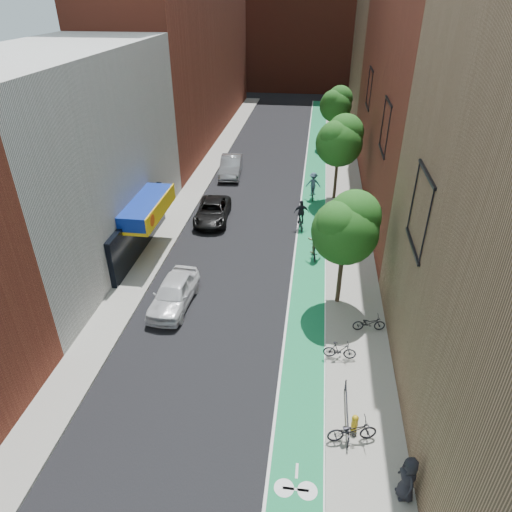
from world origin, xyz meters
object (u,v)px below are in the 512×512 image
at_px(parked_car_white, 174,293).
at_px(fire_hydrant, 355,422).
at_px(cyclist_lane_far, 313,187).
at_px(pedestrian, 408,478).
at_px(parked_car_black, 212,211).
at_px(cyclist_lane_mid, 301,218).
at_px(parked_car_silver, 231,166).
at_px(cyclist_lane_near, 315,244).

relative_size(parked_car_white, fire_hydrant, 5.96).
relative_size(cyclist_lane_far, pedestrian, 1.18).
xyz_separation_m(parked_car_black, cyclist_lane_mid, (6.46, -0.48, 0.13)).
distance_m(parked_car_silver, cyclist_lane_far, 8.61).
distance_m(parked_car_white, parked_car_silver, 19.70).
relative_size(cyclist_lane_mid, cyclist_lane_far, 0.98).
bearing_deg(fire_hydrant, cyclist_lane_far, 95.59).
distance_m(parked_car_white, pedestrian, 14.26).
distance_m(parked_car_black, fire_hydrant, 19.77).
height_order(cyclist_lane_near, cyclist_lane_far, cyclist_lane_near).
bearing_deg(cyclist_lane_near, cyclist_lane_far, -93.98).
xyz_separation_m(cyclist_lane_mid, pedestrian, (4.40, -19.38, 0.24)).
bearing_deg(parked_car_white, parked_car_silver, 93.85).
height_order(parked_car_black, cyclist_lane_near, cyclist_lane_near).
xyz_separation_m(parked_car_black, cyclist_lane_near, (7.49, -4.43, 0.31)).
bearing_deg(parked_car_white, parked_car_black, 93.37).
bearing_deg(parked_car_white, cyclist_lane_mid, 60.10).
bearing_deg(cyclist_lane_near, parked_car_white, 33.21).
xyz_separation_m(parked_car_black, parked_car_silver, (-0.32, 9.27, 0.14)).
bearing_deg(parked_car_silver, parked_car_black, -93.05).
relative_size(pedestrian, fire_hydrant, 2.38).
relative_size(parked_car_black, parked_car_silver, 0.98).
relative_size(parked_car_black, pedestrian, 2.73).
distance_m(parked_car_silver, cyclist_lane_mid, 11.88).
relative_size(parked_car_silver, cyclist_lane_far, 2.36).
distance_m(parked_car_white, parked_car_black, 10.42).
relative_size(parked_car_black, cyclist_lane_far, 2.32).
bearing_deg(pedestrian, cyclist_lane_far, 178.75).
bearing_deg(parked_car_silver, cyclist_lane_far, -34.96).
relative_size(cyclist_lane_mid, pedestrian, 1.15).
bearing_deg(fire_hydrant, cyclist_lane_mid, 99.61).
height_order(parked_car_silver, fire_hydrant, parked_car_silver).
distance_m(parked_car_black, parked_car_silver, 9.27).
bearing_deg(cyclist_lane_mid, cyclist_lane_near, 94.07).
bearing_deg(cyclist_lane_mid, parked_car_silver, -65.73).
relative_size(cyclist_lane_far, fire_hydrant, 2.81).
xyz_separation_m(parked_car_silver, cyclist_lane_near, (7.81, -13.69, 0.17)).
bearing_deg(pedestrian, parked_car_silver, -168.78).
bearing_deg(parked_car_black, parked_car_silver, 88.01).
xyz_separation_m(cyclist_lane_near, pedestrian, (3.37, -15.44, 0.06)).
height_order(parked_car_black, fire_hydrant, parked_car_black).
xyz_separation_m(cyclist_lane_near, cyclist_lane_far, (-0.35, 9.40, -0.03)).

